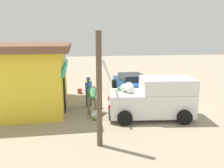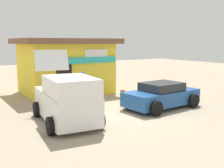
# 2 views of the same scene
# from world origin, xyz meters

# --- Properties ---
(ground_plane) EXTENTS (60.00, 60.00, 0.00)m
(ground_plane) POSITION_xyz_m (0.00, 0.00, 0.00)
(ground_plane) COLOR tan
(storefront_bar) EXTENTS (5.91, 4.70, 3.47)m
(storefront_bar) POSITION_xyz_m (-0.30, 5.90, 1.79)
(storefront_bar) COLOR yellow
(storefront_bar) RESTS_ON ground_plane
(delivery_van) EXTENTS (2.46, 4.46, 2.90)m
(delivery_van) POSITION_xyz_m (-2.92, -0.38, 0.97)
(delivery_van) COLOR white
(delivery_van) RESTS_ON ground_plane
(parked_sedan) EXTENTS (4.02, 2.31, 1.28)m
(parked_sedan) POSITION_xyz_m (2.09, -0.50, 0.62)
(parked_sedan) COLOR #1E4C8C
(parked_sedan) RESTS_ON ground_plane
(vendor_standing) EXTENTS (0.48, 0.48, 1.67)m
(vendor_standing) POSITION_xyz_m (-0.73, 2.62, 0.95)
(vendor_standing) COLOR #4C4C51
(vendor_standing) RESTS_ON ground_plane
(customer_bending) EXTENTS (0.82, 0.62, 1.35)m
(customer_bending) POSITION_xyz_m (-1.88, 2.48, 0.85)
(customer_bending) COLOR #726047
(customer_bending) RESTS_ON ground_plane
(unloaded_banana_pile) EXTENTS (0.77, 0.67, 0.38)m
(unloaded_banana_pile) POSITION_xyz_m (-2.61, 2.38, 0.17)
(unloaded_banana_pile) COLOR silver
(unloaded_banana_pile) RESTS_ON ground_plane
(paint_bucket) EXTENTS (0.31, 0.31, 0.35)m
(paint_bucket) POSITION_xyz_m (2.24, 3.09, 0.17)
(paint_bucket) COLOR #BF3F33
(paint_bucket) RESTS_ON ground_plane
(utility_pole) EXTENTS (0.20, 0.20, 4.07)m
(utility_pole) POSITION_xyz_m (-5.37, 2.49, 2.03)
(utility_pole) COLOR brown
(utility_pole) RESTS_ON ground_plane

